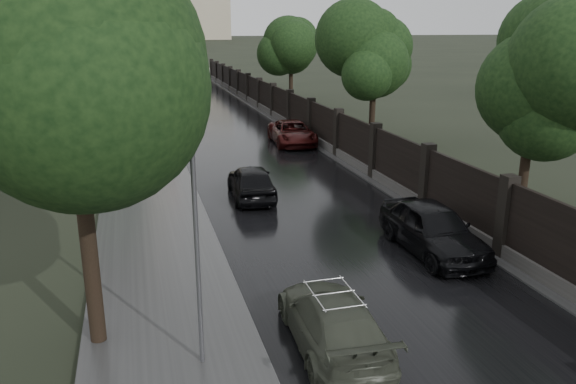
{
  "coord_description": "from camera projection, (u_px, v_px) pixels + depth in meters",
  "views": [
    {
      "loc": [
        -6.45,
        -9.2,
        7.12
      ],
      "look_at": [
        -1.39,
        8.99,
        1.5
      ],
      "focal_mm": 35.0,
      "sensor_mm": 36.0,
      "label": 1
    }
  ],
  "objects": [
    {
      "name": "lamp_post",
      "position": [
        197.0,
        253.0,
        11.42
      ],
      "size": [
        0.25,
        0.12,
        5.11
      ],
      "color": "#59595E",
      "rests_on": "ground"
    },
    {
      "name": "sidewalk_left",
      "position": [
        129.0,
        47.0,
        186.07
      ],
      "size": [
        4.0,
        420.0,
        0.16
      ],
      "primitive_type": "cube",
      "color": "#2D2D2D",
      "rests_on": "ground"
    },
    {
      "name": "verge_right",
      "position": [
        164.0,
        47.0,
        189.03
      ],
      "size": [
        3.0,
        420.0,
        0.08
      ],
      "primitive_type": "cube",
      "color": "#2D2D2D",
      "rests_on": "ground"
    },
    {
      "name": "road",
      "position": [
        147.0,
        48.0,
        187.63
      ],
      "size": [
        8.0,
        420.0,
        0.02
      ],
      "primitive_type": "cube",
      "color": "black",
      "rests_on": "ground"
    },
    {
      "name": "car_right_far",
      "position": [
        292.0,
        133.0,
        34.78
      ],
      "size": [
        2.74,
        5.35,
        1.45
      ],
      "primitive_type": "imported",
      "rotation": [
        0.0,
        0.0,
        -0.07
      ],
      "color": "black",
      "rests_on": "ground"
    },
    {
      "name": "tree_right_c",
      "position": [
        291.0,
        51.0,
        49.63
      ],
      "size": [
        4.08,
        4.08,
        7.01
      ],
      "color": "black",
      "rests_on": "ground"
    },
    {
      "name": "ground",
      "position": [
        461.0,
        367.0,
        12.18
      ],
      "size": [
        800.0,
        800.0,
        0.0
      ],
      "primitive_type": "plane",
      "color": "black",
      "rests_on": "ground"
    },
    {
      "name": "hatchback_left",
      "position": [
        251.0,
        182.0,
        23.85
      ],
      "size": [
        2.03,
        4.44,
        1.48
      ],
      "primitive_type": "imported",
      "rotation": [
        0.0,
        0.0,
        3.08
      ],
      "color": "black",
      "rests_on": "ground"
    },
    {
      "name": "traffic_light",
      "position": [
        169.0,
        108.0,
        33.47
      ],
      "size": [
        0.16,
        0.32,
        4.0
      ],
      "color": "#59595E",
      "rests_on": "ground"
    },
    {
      "name": "car_right_near",
      "position": [
        433.0,
        228.0,
        18.11
      ],
      "size": [
        1.99,
        4.85,
        1.64
      ],
      "primitive_type": "imported",
      "rotation": [
        0.0,
        0.0,
        0.01
      ],
      "color": "black",
      "rests_on": "ground"
    },
    {
      "name": "tree_left_far",
      "position": [
        103.0,
        56.0,
        36.33
      ],
      "size": [
        4.25,
        4.25,
        7.39
      ],
      "color": "black",
      "rests_on": "ground"
    },
    {
      "name": "tree_right_a",
      "position": [
        534.0,
        88.0,
        20.08
      ],
      "size": [
        4.08,
        4.08,
        7.01
      ],
      "color": "black",
      "rests_on": "ground"
    },
    {
      "name": "tree_left_near",
      "position": [
        69.0,
        62.0,
        11.17
      ],
      "size": [
        5.44,
        5.44,
        9.16
      ],
      "color": "black",
      "rests_on": "ground"
    },
    {
      "name": "fence_right",
      "position": [
        283.0,
        109.0,
        42.64
      ],
      "size": [
        0.45,
        75.72,
        2.7
      ],
      "color": "#383533",
      "rests_on": "ground"
    },
    {
      "name": "volga_sedan",
      "position": [
        333.0,
        321.0,
        12.75
      ],
      "size": [
        2.05,
        4.62,
        1.32
      ],
      "primitive_type": "imported",
      "rotation": [
        0.0,
        0.0,
        3.1
      ],
      "color": "#3D4134",
      "rests_on": "ground"
    },
    {
      "name": "tree_right_b",
      "position": [
        374.0,
        64.0,
        33.01
      ],
      "size": [
        4.08,
        4.08,
        7.01
      ],
      "color": "black",
      "rests_on": "ground"
    }
  ]
}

